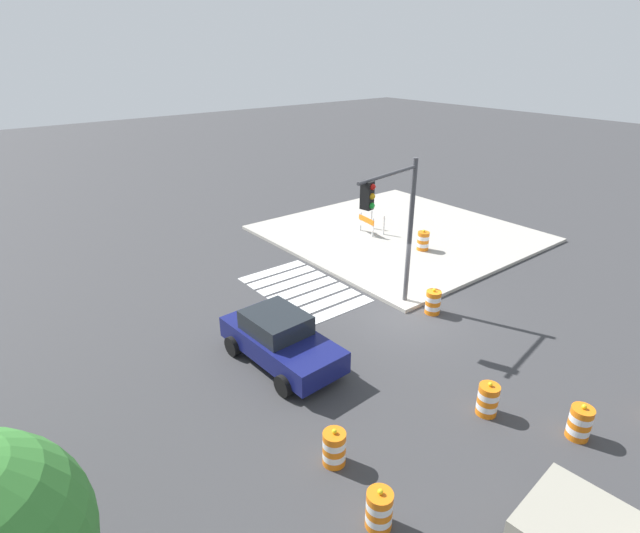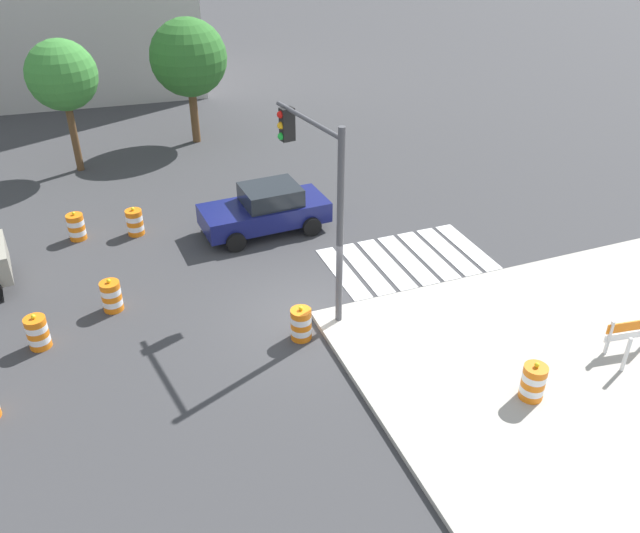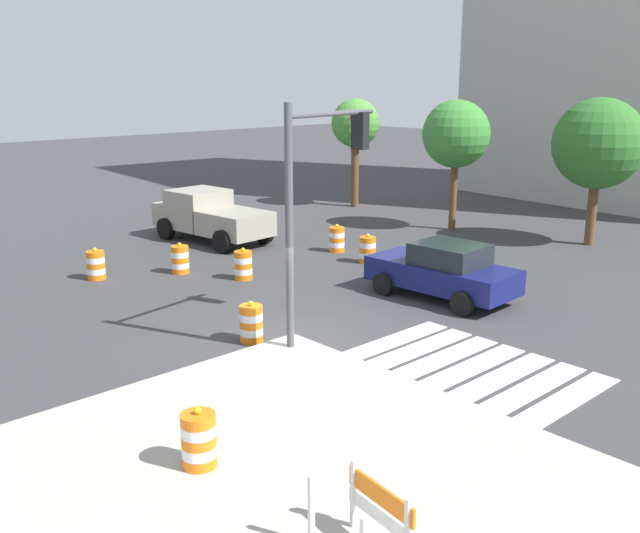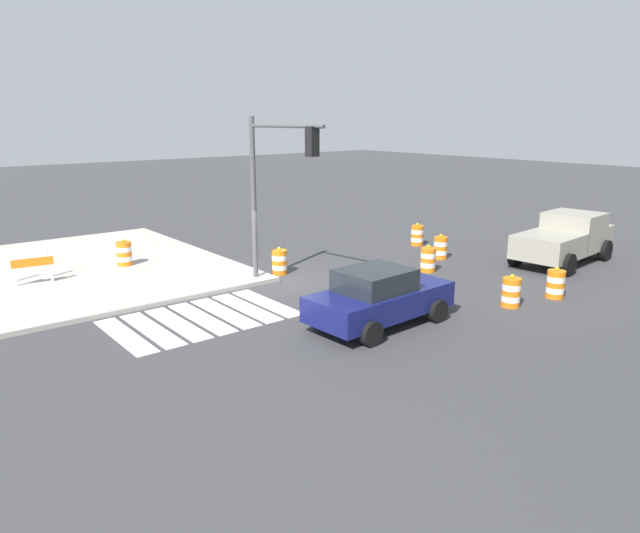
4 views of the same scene
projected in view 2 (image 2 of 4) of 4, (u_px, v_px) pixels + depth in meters
The scene contains 14 objects.
ground_plane at pixel (311, 316), 18.36m from camera, with size 120.00×120.00×0.00m, color #38383A.
sidewalk_corner at pixel (637, 398), 15.39m from camera, with size 12.00×12.00×0.15m, color #ADA89E.
crosswalk_stripes at pixel (407, 259), 21.02m from camera, with size 5.10×3.20×0.02m.
sports_car at pixel (266, 209), 22.32m from camera, with size 4.38×2.29×1.63m.
traffic_barrel_near_corner at pixel (135, 222), 22.28m from camera, with size 0.56×0.56×1.02m.
traffic_barrel_crosswalk_end at pixel (76, 227), 21.99m from camera, with size 0.56×0.56×1.02m.
traffic_barrel_median_near at pixel (301, 324), 17.28m from camera, with size 0.56×0.56×1.02m.
traffic_barrel_median_far at pixel (112, 296), 18.42m from camera, with size 0.56×0.56×1.02m.
traffic_barrel_far_curb at pixel (38, 332), 16.97m from camera, with size 0.56×0.56×1.02m.
traffic_barrel_on_sidewalk at pixel (533, 382), 15.10m from camera, with size 0.56×0.56×1.02m.
construction_barricade at pixel (632, 336), 16.41m from camera, with size 1.33×0.94×1.00m.
traffic_light_pole at pixel (317, 179), 16.86m from camera, with size 0.83×3.26×5.50m.
street_tree_streetside_near at pixel (188, 58), 28.24m from camera, with size 3.34×3.34×5.48m.
street_tree_streetside_mid at pixel (62, 76), 25.30m from camera, with size 2.74×2.74×5.31m.
Camera 2 is at (-5.16, -14.04, 10.74)m, focal length 36.66 mm.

